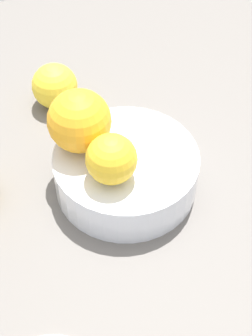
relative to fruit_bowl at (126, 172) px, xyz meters
The scene contains 5 objects.
ground_plane 3.84cm from the fruit_bowl, ahead, with size 110.00×110.00×2.00cm, color #66605B.
fruit_bowl is the anchor object (origin of this frame).
orange_in_bowl_0 7.41cm from the fruit_bowl, 35.03° to the left, with size 6.41×6.41×6.41cm, color yellow.
orange_in_bowl_1 9.65cm from the fruit_bowl, 48.74° to the right, with size 8.32×8.32×8.32cm, color #F9A823.
orange_loose_1 20.52cm from the fruit_bowl, 85.00° to the right, with size 7.20×7.20×7.20cm, color yellow.
Camera 1 is at (20.84, 38.94, 53.51)cm, focal length 53.18 mm.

